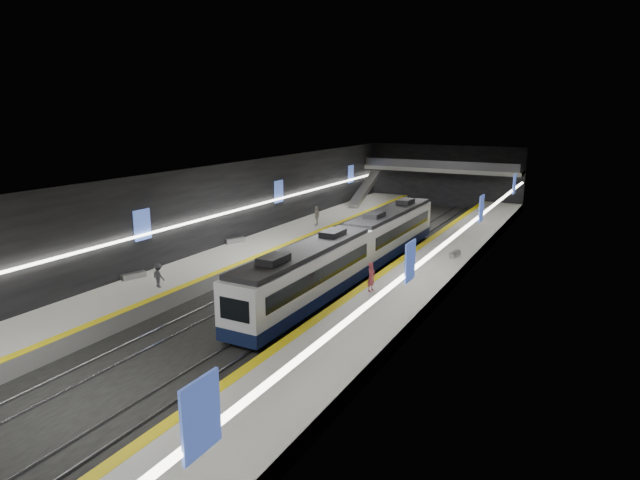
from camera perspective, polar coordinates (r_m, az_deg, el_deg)
The scene contains 24 objects.
ground at distance 41.34m, azimuth -0.15°, elevation -3.79°, with size 70.00×70.00×0.00m, color black.
ceiling at distance 39.67m, azimuth -0.15°, elevation 7.29°, with size 20.00×70.00×0.04m, color beige.
wall_left at distance 45.82m, azimuth -11.24°, elevation 2.84°, with size 0.04×70.00×8.00m, color black.
wall_right at distance 36.75m, azimuth 13.71°, elevation 0.05°, with size 0.04×70.00×8.00m, color black.
wall_back at distance 72.66m, azimuth 13.17°, elevation 6.69°, with size 20.00×0.04×8.00m, color black.
platform_left at distance 45.10m, azimuth -8.57°, elevation -1.79°, with size 5.00×70.00×1.00m, color slate.
tile_surface_left at distance 44.97m, azimuth -8.59°, elevation -1.16°, with size 5.00×70.00×0.02m, color #B2B2AC.
tactile_strip_left at distance 43.72m, azimuth -6.27°, elevation -1.51°, with size 0.60×70.00×0.02m, color #DBC30B.
platform_right at distance 38.37m, azimuth 9.79°, elevation -4.62°, with size 5.00×70.00×1.00m, color slate.
tile_surface_right at distance 38.21m, azimuth 9.82°, elevation -3.89°, with size 5.00×70.00×0.02m, color #B2B2AC.
tactile_strip_right at distance 38.91m, azimuth 6.75°, elevation -3.44°, with size 0.60×70.00×0.02m, color #DBC30B.
rails at distance 41.32m, azimuth -0.15°, elevation -3.71°, with size 6.52×70.00×0.12m.
train at distance 40.67m, azimuth 3.74°, elevation -0.90°, with size 2.69×30.05×3.60m.
ad_posters at distance 41.08m, azimuth 0.51°, elevation 2.58°, with size 19.94×53.50×2.20m.
cove_light_left at distance 45.74m, azimuth -11.03°, elevation 2.58°, with size 0.25×68.60×0.12m, color white.
cove_light_right at distance 36.85m, azimuth 13.39°, elevation -0.22°, with size 0.25×68.60×0.12m, color white.
mezzanine_bridge at distance 70.55m, azimuth 12.76°, elevation 7.36°, with size 20.00×3.00×1.50m.
escalator at distance 66.80m, azimuth 4.81°, elevation 5.46°, with size 1.20×8.00×0.60m, color #99999E.
bench_left_near at distance 39.44m, azimuth -19.26°, elevation -3.62°, with size 0.47×1.68×0.41m, color #99999E.
bench_left_far at distance 47.70m, azimuth -9.04°, elevation -0.06°, with size 0.50×1.79×0.44m, color #99999E.
bench_right_far at distance 44.11m, azimuth 14.20°, elevation -1.48°, with size 0.44×1.59×0.39m, color #99999E.
passenger_right_a at distance 34.67m, azimuth 5.50°, elevation -3.95°, with size 0.70×0.46×1.91m, color #C24853.
passenger_left_a at distance 54.15m, azimuth -0.35°, elevation 2.59°, with size 1.16×0.48×1.98m, color beige.
passenger_left_b at distance 36.84m, azimuth -16.84°, elevation -3.66°, with size 1.05×0.60×1.62m, color #3D3C43.
Camera 1 is at (18.72, -34.69, 12.44)m, focal length 30.00 mm.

